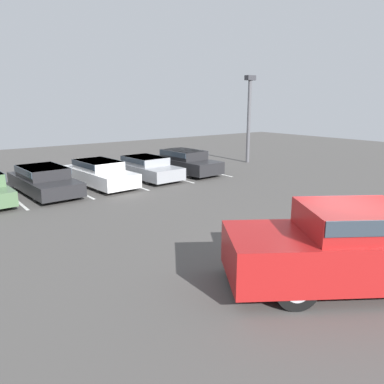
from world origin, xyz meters
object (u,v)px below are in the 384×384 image
Objects in this scene: pickup_truck at (367,247)px; parked_sedan_c at (99,172)px; parked_sedan_e at (184,161)px; light_post at (249,113)px; parked_sedan_d at (146,167)px; parked_sedan_b at (44,179)px.

pickup_truck is 13.01m from parked_sedan_c.
parked_sedan_e is 6.22m from light_post.
parked_sedan_c is 1.06× the size of parked_sedan_d.
pickup_truck reaches higher than parked_sedan_e.
parked_sedan_c is 11.12m from light_post.
parked_sedan_c is at bearing -91.74° from parked_sedan_e.
pickup_truck is at bearing 10.45° from parked_sedan_b.
parked_sedan_d is (2.61, 0.05, -0.02)m from parked_sedan_c.
parked_sedan_c is 1.02× the size of parked_sedan_e.
parked_sedan_c is at bearing 125.52° from pickup_truck.
parked_sedan_e is (2.54, 0.07, 0.06)m from parked_sedan_d.
parked_sedan_c is (-0.39, 13.00, -0.26)m from pickup_truck.
pickup_truck is 13.96m from parked_sedan_e.
parked_sedan_b is 0.86× the size of light_post.
light_post is (10.80, 0.71, 2.58)m from parked_sedan_c.
parked_sedan_b is (-2.98, 12.97, -0.27)m from pickup_truck.
parked_sedan_d is (5.21, 0.08, -0.02)m from parked_sedan_b.
pickup_truck is 1.28× the size of parked_sedan_b.
pickup_truck is 1.36× the size of parked_sedan_d.
pickup_truck is at bearing -23.02° from parked_sedan_e.
light_post reaches higher than parked_sedan_b.
parked_sedan_c is 5.15m from parked_sedan_e.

